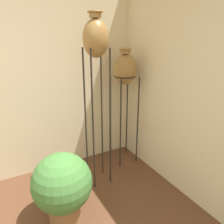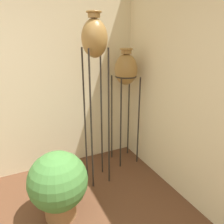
# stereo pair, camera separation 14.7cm
# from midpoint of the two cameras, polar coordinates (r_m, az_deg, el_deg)

# --- Properties ---
(vase_stand_tall) EXTENTS (0.28, 0.28, 2.06)m
(vase_stand_tall) POSITION_cam_midpoint_polar(r_m,az_deg,el_deg) (2.47, -2.77, 17.25)
(vase_stand_tall) COLOR #28231E
(vase_stand_tall) RESTS_ON ground_plane
(vase_stand_medium) EXTENTS (0.31, 0.31, 1.66)m
(vase_stand_medium) POSITION_cam_midpoint_polar(r_m,az_deg,el_deg) (3.00, 5.08, 10.46)
(vase_stand_medium) COLOR #28231E
(vase_stand_medium) RESTS_ON ground_plane
(potted_plant) EXTENTS (0.61, 0.61, 0.74)m
(potted_plant) POSITION_cam_midpoint_polar(r_m,az_deg,el_deg) (2.37, -12.06, -17.83)
(potted_plant) COLOR olive
(potted_plant) RESTS_ON ground_plane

